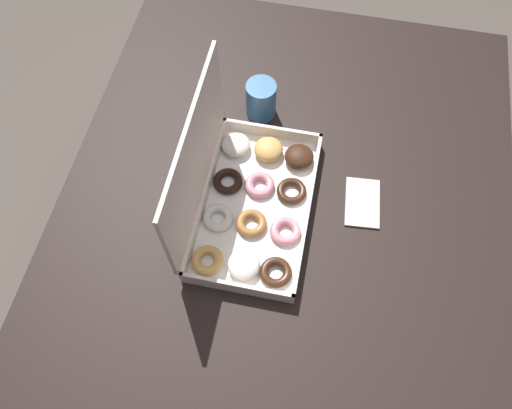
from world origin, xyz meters
The scene contains 5 objects.
ground_plane centered at (0.00, 0.00, 0.00)m, with size 8.00×8.00×0.00m, color #564C44.
dining_table centered at (0.00, 0.00, 0.63)m, with size 1.25×1.03×0.71m.
donut_box centered at (-0.04, 0.09, 0.77)m, with size 0.41×0.25×0.29m.
coffee_mug centered at (0.23, 0.11, 0.76)m, with size 0.07×0.07×0.10m.
paper_napkin centered at (0.02, -0.17, 0.72)m, with size 0.13×0.09×0.01m.
Camera 1 is at (-0.55, -0.04, 1.72)m, focal length 35.00 mm.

